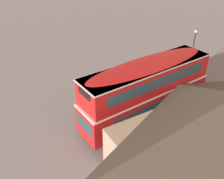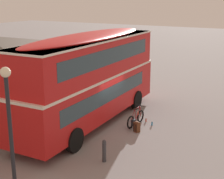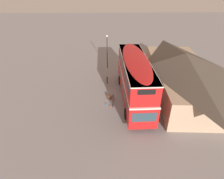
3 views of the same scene
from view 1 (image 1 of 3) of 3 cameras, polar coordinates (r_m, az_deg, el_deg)
The scene contains 8 objects.
ground_plane at distance 19.93m, azimuth 6.11°, elevation -5.55°, with size 120.00×120.00×0.00m, color gray.
double_decker_bus at distance 18.11m, azimuth 8.20°, elevation 0.24°, with size 10.85×2.89×4.79m.
touring_bicycle at distance 20.40m, azimuth 1.91°, elevation -3.11°, with size 1.77×0.46×0.99m.
backpack_on_ground at distance 21.08m, azimuth 2.84°, elevation -2.15°, with size 0.35×0.35×0.55m.
water_bottle_red_squeeze at distance 20.36m, azimuth -0.36°, elevation -4.11°, with size 0.07×0.07×0.21m.
water_bottle_blue_sports at distance 20.85m, azimuth -0.32°, elevation -3.14°, with size 0.08×0.08×0.22m.
street_lamp at distance 25.32m, azimuth 18.45°, elevation 9.06°, with size 0.28×0.28×4.84m.
kerb_bollard at distance 23.08m, azimuth 9.67°, elevation 1.24°, with size 0.16×0.16×0.97m.
Camera 1 is at (10.52, 12.03, 11.91)m, focal length 38.92 mm.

